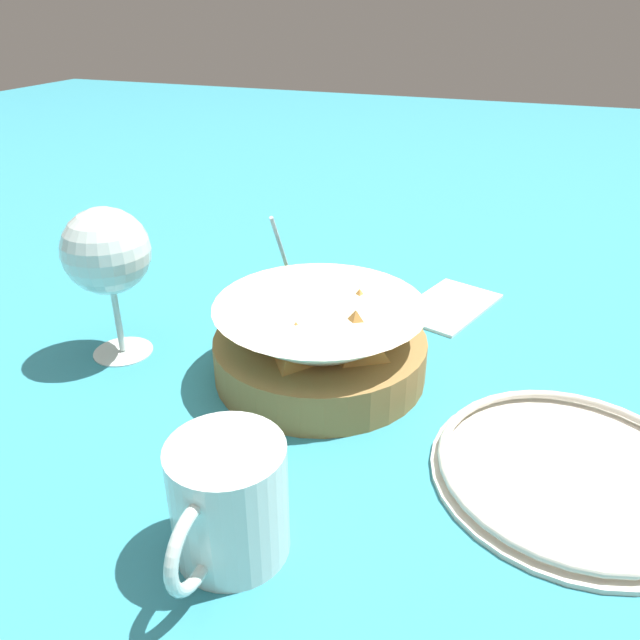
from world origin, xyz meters
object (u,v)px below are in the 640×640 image
beer_mug (225,504)px  side_plate (572,471)px  sauce_cup (287,286)px  food_basket (322,343)px  wine_glass (107,255)px

beer_mug → side_plate: bearing=125.5°
sauce_cup → beer_mug: 0.42m
beer_mug → food_basket: bearing=-175.6°
sauce_cup → wine_glass: (0.19, -0.12, 0.10)m
beer_mug → wine_glass: bearing=-130.2°
food_basket → beer_mug: food_basket is taller
sauce_cup → wine_glass: size_ratio=0.75×
wine_glass → food_basket: bearing=99.3°
food_basket → wine_glass: wine_glass is taller
wine_glass → side_plate: (0.04, 0.48, -0.11)m
food_basket → sauce_cup: 0.19m
side_plate → food_basket: bearing=-107.1°
sauce_cup → side_plate: 0.43m
wine_glass → sauce_cup: bearing=148.8°
food_basket → side_plate: food_basket is taller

